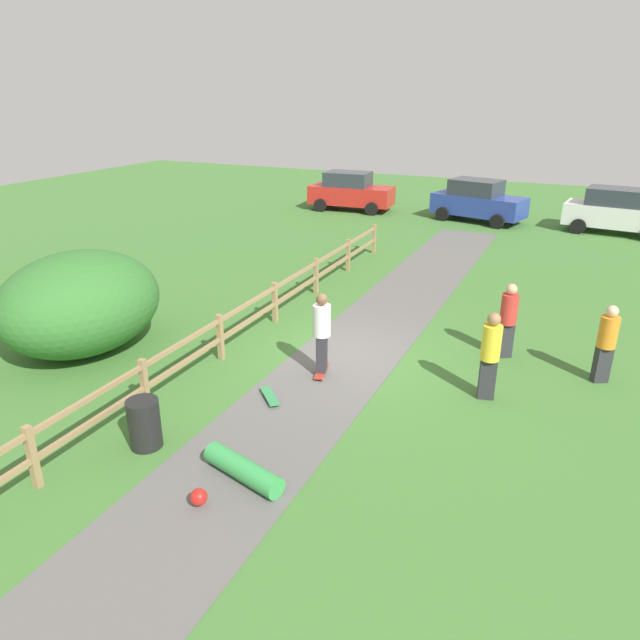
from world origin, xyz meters
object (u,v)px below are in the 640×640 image
(bystander_orange, at_px, (607,340))
(parked_car_white, at_px, (617,211))
(parked_car_red, at_px, (350,191))
(bystander_red, at_px, (508,317))
(parked_car_blue, at_px, (478,201))
(bush_large, at_px, (80,303))
(skater_riding, at_px, (322,330))
(skater_fallen, at_px, (240,472))
(trash_bin, at_px, (144,424))
(bystander_yellow, at_px, (490,352))
(skateboard_loose, at_px, (270,396))

(bystander_orange, relative_size, parked_car_white, 0.40)
(bystander_orange, relative_size, parked_car_red, 0.40)
(bystander_red, distance_m, parked_car_blue, 15.21)
(bush_large, height_order, bystander_red, bush_large)
(skater_riding, bearing_deg, skater_fallen, -84.37)
(bystander_red, bearing_deg, parked_car_white, 80.92)
(trash_bin, distance_m, bystander_yellow, 6.65)
(bush_large, relative_size, bystander_yellow, 2.15)
(skater_riding, distance_m, skateboard_loose, 1.82)
(bush_large, bearing_deg, parked_car_white, 58.14)
(skater_fallen, bearing_deg, bystander_orange, 50.27)
(bystander_yellow, bearing_deg, skater_riding, -172.26)
(skater_fallen, xyz_separation_m, parked_car_white, (5.45, 21.40, 0.76))
(skater_fallen, relative_size, parked_car_white, 0.36)
(skateboard_loose, bearing_deg, parked_car_white, 71.51)
(bush_large, relative_size, bystander_orange, 2.30)
(trash_bin, distance_m, skateboard_loose, 2.62)
(bush_large, bearing_deg, trash_bin, -33.06)
(skater_riding, xyz_separation_m, skateboard_loose, (-0.48, -1.46, -0.97))
(bush_large, height_order, trash_bin, bush_large)
(bystander_orange, bearing_deg, skater_fallen, -129.73)
(skater_riding, xyz_separation_m, parked_car_white, (5.84, 17.44, -0.10))
(bush_large, distance_m, parked_car_red, 18.58)
(skater_fallen, relative_size, skateboard_loose, 2.22)
(skater_riding, relative_size, parked_car_red, 0.43)
(trash_bin, xyz_separation_m, bystander_yellow, (5.09, 4.25, 0.58))
(trash_bin, relative_size, bystander_orange, 0.52)
(parked_car_white, bearing_deg, bystander_red, -99.08)
(parked_car_red, relative_size, parked_car_blue, 0.96)
(skater_riding, relative_size, skater_fallen, 1.18)
(skater_fallen, height_order, parked_car_red, parked_car_red)
(skater_riding, bearing_deg, parked_car_red, 110.22)
(skater_riding, distance_m, parked_car_white, 18.39)
(skater_fallen, height_order, parked_car_white, parked_car_white)
(bush_large, height_order, parked_car_red, bush_large)
(bush_large, height_order, parked_car_white, bush_large)
(skateboard_loose, relative_size, bystander_red, 0.40)
(parked_car_white, bearing_deg, skateboard_loose, -108.49)
(bystander_orange, relative_size, bystander_yellow, 0.94)
(skater_riding, height_order, bystander_orange, skater_riding)
(bush_large, distance_m, skateboard_loose, 5.35)
(bystander_red, height_order, parked_car_blue, parked_car_blue)
(skater_fallen, relative_size, parked_car_red, 0.36)
(trash_bin, bearing_deg, bystander_yellow, 39.85)
(skater_fallen, distance_m, parked_car_white, 22.09)
(skater_riding, bearing_deg, skateboard_loose, -108.27)
(bystander_yellow, height_order, parked_car_blue, parked_car_blue)
(parked_car_white, bearing_deg, trash_bin, -109.43)
(skater_riding, xyz_separation_m, parked_car_red, (-6.42, 17.43, -0.10))
(bush_large, distance_m, bystander_yellow, 9.29)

